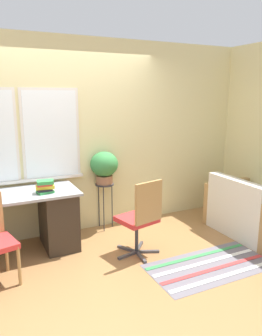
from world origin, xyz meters
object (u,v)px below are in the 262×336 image
couch_loveseat (251,214)px  plant_stand (105,189)px  book_stack (45,187)px  potted_plant (104,166)px  office_chair_swivel (141,217)px

couch_loveseat → plant_stand: 2.11m
couch_loveseat → plant_stand: bearing=59.4°
book_stack → potted_plant: potted_plant is taller
couch_loveseat → potted_plant: 2.19m
book_stack → office_chair_swivel: (1.00, -0.58, -0.35)m
potted_plant → plant_stand: bearing=-63.4°
plant_stand → potted_plant: 0.35m
couch_loveseat → book_stack: bearing=76.3°
office_chair_swivel → plant_stand: size_ratio=1.41×
office_chair_swivel → potted_plant: potted_plant is taller
plant_stand → potted_plant: potted_plant is taller
couch_loveseat → plant_stand: size_ratio=1.72×
office_chair_swivel → potted_plant: (-0.08, 0.98, 0.45)m
book_stack → office_chair_swivel: 1.21m
book_stack → plant_stand: book_stack is taller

